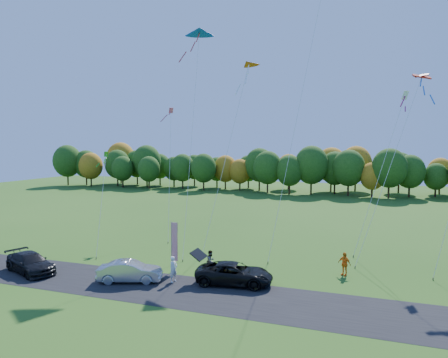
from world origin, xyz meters
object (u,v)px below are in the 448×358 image
(feather_flag, at_px, (174,241))
(person_east, at_px, (344,264))
(silver_sedan, at_px, (130,271))
(black_suv, at_px, (234,273))

(feather_flag, bearing_deg, person_east, 16.05)
(silver_sedan, relative_size, person_east, 2.58)
(silver_sedan, bearing_deg, black_suv, -94.92)
(person_east, bearing_deg, feather_flag, -134.99)
(person_east, xyz_separation_m, feather_flag, (-12.84, -3.69, 1.62))
(black_suv, distance_m, silver_sedan, 7.76)
(silver_sedan, xyz_separation_m, feather_flag, (2.16, 2.98, 1.75))
(person_east, distance_m, feather_flag, 13.46)
(black_suv, distance_m, person_east, 8.83)
(black_suv, relative_size, feather_flag, 1.36)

